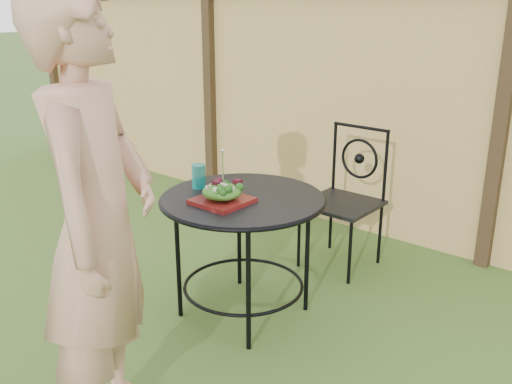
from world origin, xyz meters
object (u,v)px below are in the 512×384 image
(patio_chair, at_px, (346,194))
(salad_plate, at_px, (222,201))
(patio_table, at_px, (243,220))
(diner, at_px, (99,228))

(patio_chair, distance_m, salad_plate, 1.14)
(patio_table, height_order, patio_chair, patio_chair)
(patio_chair, bearing_deg, diner, -87.22)
(patio_chair, height_order, diner, diner)
(salad_plate, bearing_deg, patio_chair, 84.64)
(patio_table, relative_size, diner, 0.50)
(diner, bearing_deg, salad_plate, -22.27)
(salad_plate, bearing_deg, diner, -77.45)
(diner, xyz_separation_m, salad_plate, (-0.20, 0.91, -0.19))
(patio_table, bearing_deg, salad_plate, -96.91)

